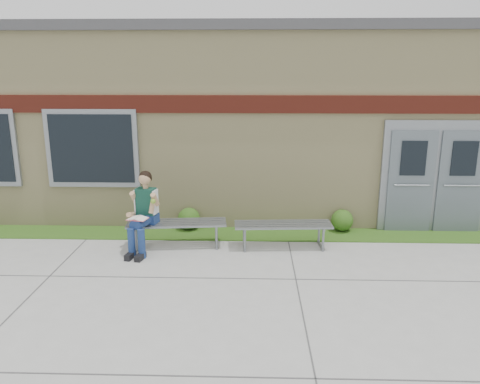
{
  "coord_description": "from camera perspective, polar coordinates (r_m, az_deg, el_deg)",
  "views": [
    {
      "loc": [
        0.31,
        -6.42,
        3.24
      ],
      "look_at": [
        0.07,
        1.7,
        1.13
      ],
      "focal_mm": 35.0,
      "sensor_mm": 36.0,
      "label": 1
    }
  ],
  "objects": [
    {
      "name": "grass_strip",
      "position": [
        9.59,
        -0.23,
        -5.13
      ],
      "size": [
        16.0,
        0.8,
        0.02
      ],
      "primitive_type": "cube",
      "color": "#214813",
      "rests_on": "ground"
    },
    {
      "name": "shrub_mid",
      "position": [
        9.84,
        -6.24,
        -3.24
      ],
      "size": [
        0.46,
        0.46,
        0.46
      ],
      "primitive_type": "sphere",
      "color": "#214813",
      "rests_on": "grass_strip"
    },
    {
      "name": "ground",
      "position": [
        7.2,
        -0.96,
        -12.19
      ],
      "size": [
        80.0,
        80.0,
        0.0
      ],
      "primitive_type": "plane",
      "color": "#9E9E99",
      "rests_on": "ground"
    },
    {
      "name": "girl",
      "position": [
        8.72,
        -11.7,
        -2.27
      ],
      "size": [
        0.55,
        0.95,
        1.48
      ],
      "rotation": [
        0.0,
        0.0,
        -0.22
      ],
      "color": "navy",
      "rests_on": "ground"
    },
    {
      "name": "bench_right",
      "position": [
        8.83,
        5.26,
        -4.52
      ],
      "size": [
        1.84,
        0.61,
        0.47
      ],
      "rotation": [
        0.0,
        0.0,
        0.06
      ],
      "color": "gray",
      "rests_on": "ground"
    },
    {
      "name": "shrub_east",
      "position": [
        9.92,
        12.35,
        -3.38
      ],
      "size": [
        0.45,
        0.45,
        0.45
      ],
      "primitive_type": "sphere",
      "color": "#214813",
      "rests_on": "grass_strip"
    },
    {
      "name": "school_building",
      "position": [
        12.47,
        0.29,
        9.32
      ],
      "size": [
        16.2,
        6.22,
        4.2
      ],
      "color": "beige",
      "rests_on": "ground"
    },
    {
      "name": "bench_left",
      "position": [
        8.93,
        -7.69,
        -4.33
      ],
      "size": [
        1.89,
        0.7,
        0.48
      ],
      "rotation": [
        0.0,
        0.0,
        0.1
      ],
      "color": "gray",
      "rests_on": "ground"
    }
  ]
}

